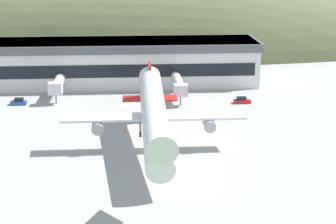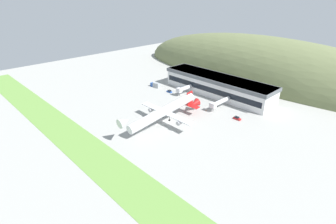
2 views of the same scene
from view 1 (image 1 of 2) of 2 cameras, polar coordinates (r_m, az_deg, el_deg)
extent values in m
plane|color=#9E9E99|center=(110.54, -1.99, -3.44)|extent=(345.80, 345.80, 0.00)
ellipsoid|color=#667047|center=(215.99, -4.01, 6.35)|extent=(249.66, 68.27, 65.31)
cube|color=silver|center=(160.05, -4.98, 5.05)|extent=(77.12, 17.91, 12.40)
cube|color=#565B60|center=(159.13, -5.02, 6.84)|extent=(78.32, 19.11, 2.23)
cube|color=black|center=(151.36, -5.02, 4.15)|extent=(74.04, 0.16, 3.47)
cylinder|color=silver|center=(147.21, -11.11, 2.93)|extent=(2.60, 11.66, 2.60)
cube|color=silver|center=(141.58, -11.39, 2.38)|extent=(3.38, 2.86, 2.86)
cylinder|color=slate|center=(142.55, -11.32, 1.65)|extent=(0.36, 0.36, 4.00)
cylinder|color=silver|center=(144.58, 1.02, 2.99)|extent=(2.60, 15.72, 2.60)
cube|color=silver|center=(136.98, 1.30, 2.23)|extent=(3.38, 2.86, 2.86)
cylinder|color=slate|center=(137.96, 1.28, 1.48)|extent=(0.36, 0.36, 4.00)
cylinder|color=silver|center=(104.78, -1.42, -0.26)|extent=(4.71, 43.34, 9.65)
cone|color=silver|center=(81.15, -0.67, -3.21)|extent=(4.61, 5.68, 5.18)
cone|color=red|center=(129.07, -1.90, 1.63)|extent=(4.61, 6.61, 5.29)
cube|color=red|center=(124.36, -1.86, 3.18)|extent=(0.50, 5.14, 8.48)
cube|color=red|center=(125.57, -1.85, 1.40)|extent=(12.24, 3.32, 0.74)
cube|color=silver|center=(107.14, -1.47, -0.48)|extent=(35.46, 3.63, 0.86)
cylinder|color=#9E9EA3|center=(107.17, -7.14, -1.44)|extent=(2.30, 3.84, 2.70)
cylinder|color=#9E9EA3|center=(108.02, 4.20, -1.21)|extent=(2.30, 3.84, 2.70)
cylinder|color=#2D2D2D|center=(107.78, -2.84, -1.73)|extent=(0.28, 0.28, 2.20)
cylinder|color=#2D2D2D|center=(108.13, -2.83, -2.28)|extent=(0.45, 1.10, 1.10)
cylinder|color=#2D2D2D|center=(107.99, -0.09, -1.67)|extent=(0.28, 0.28, 2.20)
cylinder|color=#2D2D2D|center=(108.34, -0.09, -2.23)|extent=(0.45, 1.10, 1.10)
cylinder|color=#2D2D2D|center=(91.01, -0.99, -3.78)|extent=(0.22, 0.22, 1.98)
cylinder|color=#2D2D2D|center=(91.35, -0.98, -4.36)|extent=(0.30, 0.83, 0.82)
cube|color=#B21E1E|center=(141.49, 7.53, 1.07)|extent=(4.27, 1.79, 0.90)
cube|color=black|center=(141.24, 7.46, 1.38)|extent=(2.36, 1.49, 0.73)
cube|color=#264C99|center=(143.82, -14.95, 0.90)|extent=(3.95, 1.85, 0.92)
cube|color=black|center=(143.57, -14.89, 1.22)|extent=(2.18, 1.55, 0.75)
cube|color=orange|center=(119.07, -4.45, -2.01)|extent=(0.52, 0.52, 0.03)
cone|color=orange|center=(118.98, -4.45, -1.87)|extent=(0.40, 0.40, 0.55)
cube|color=orange|center=(135.86, 0.01, 0.38)|extent=(0.52, 0.52, 0.03)
cone|color=orange|center=(135.78, 0.01, 0.49)|extent=(0.40, 0.40, 0.55)
camera|label=2|loc=(99.05, 80.35, 19.11)|focal=28.00mm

